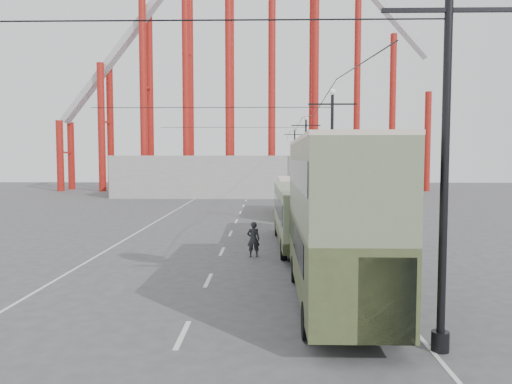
{
  "coord_description": "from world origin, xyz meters",
  "views": [
    {
      "loc": [
        1.28,
        -15.19,
        4.82
      ],
      "look_at": [
        0.73,
        10.79,
        3.0
      ],
      "focal_mm": 35.0,
      "sensor_mm": 36.0,
      "label": 1
    }
  ],
  "objects_px": {
    "single_decker_green": "(301,213)",
    "pedestrian": "(253,239)",
    "lamp_post_near": "(448,29)",
    "double_decker_bus": "(335,212)",
    "single_decker_cream": "(294,195)"
  },
  "relations": [
    {
      "from": "lamp_post_near",
      "to": "single_decker_green",
      "type": "bearing_deg",
      "value": 99.35
    },
    {
      "from": "lamp_post_near",
      "to": "single_decker_cream",
      "type": "xyz_separation_m",
      "value": [
        -2.06,
        28.79,
        -6.12
      ]
    },
    {
      "from": "single_decker_green",
      "to": "single_decker_cream",
      "type": "distance_m",
      "value": 14.05
    },
    {
      "from": "lamp_post_near",
      "to": "pedestrian",
      "type": "bearing_deg",
      "value": 113.01
    },
    {
      "from": "single_decker_green",
      "to": "pedestrian",
      "type": "distance_m",
      "value": 4.1
    },
    {
      "from": "pedestrian",
      "to": "single_decker_cream",
      "type": "bearing_deg",
      "value": -105.73
    },
    {
      "from": "double_decker_bus",
      "to": "single_decker_cream",
      "type": "height_order",
      "value": "double_decker_bus"
    },
    {
      "from": "single_decker_cream",
      "to": "pedestrian",
      "type": "distance_m",
      "value": 17.39
    },
    {
      "from": "lamp_post_near",
      "to": "double_decker_bus",
      "type": "xyz_separation_m",
      "value": [
        -2.09,
        3.95,
        -4.82
      ]
    },
    {
      "from": "single_decker_green",
      "to": "single_decker_cream",
      "type": "bearing_deg",
      "value": 87.37
    },
    {
      "from": "lamp_post_near",
      "to": "single_decker_cream",
      "type": "bearing_deg",
      "value": 94.09
    },
    {
      "from": "single_decker_cream",
      "to": "pedestrian",
      "type": "relative_size",
      "value": 5.8
    },
    {
      "from": "lamp_post_near",
      "to": "single_decker_green",
      "type": "relative_size",
      "value": 0.95
    },
    {
      "from": "double_decker_bus",
      "to": "single_decker_green",
      "type": "distance_m",
      "value": 10.88
    },
    {
      "from": "double_decker_bus",
      "to": "single_decker_green",
      "type": "height_order",
      "value": "double_decker_bus"
    }
  ]
}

